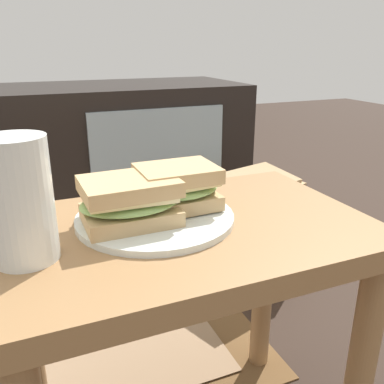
{
  "coord_description": "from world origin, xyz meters",
  "views": [
    {
      "loc": [
        -0.21,
        -0.53,
        0.72
      ],
      "look_at": [
        0.01,
        0.0,
        0.51
      ],
      "focal_mm": 38.83,
      "sensor_mm": 36.0,
      "label": 1
    }
  ],
  "objects_px": {
    "tv_cabinet": "(110,166)",
    "sandwich_front": "(130,201)",
    "sandwich_back": "(177,187)",
    "plate": "(155,218)",
    "paper_bag": "(256,230)",
    "beer_glass": "(20,202)"
  },
  "relations": [
    {
      "from": "sandwich_back",
      "to": "paper_bag",
      "type": "height_order",
      "value": "sandwich_back"
    },
    {
      "from": "beer_glass",
      "to": "sandwich_back",
      "type": "bearing_deg",
      "value": 15.35
    },
    {
      "from": "sandwich_front",
      "to": "beer_glass",
      "type": "relative_size",
      "value": 0.92
    },
    {
      "from": "sandwich_front",
      "to": "tv_cabinet",
      "type": "bearing_deg",
      "value": 80.21
    },
    {
      "from": "tv_cabinet",
      "to": "plate",
      "type": "relative_size",
      "value": 3.99
    },
    {
      "from": "tv_cabinet",
      "to": "sandwich_front",
      "type": "distance_m",
      "value": 0.97
    },
    {
      "from": "sandwich_front",
      "to": "paper_bag",
      "type": "bearing_deg",
      "value": 41.97
    },
    {
      "from": "tv_cabinet",
      "to": "beer_glass",
      "type": "bearing_deg",
      "value": -107.43
    },
    {
      "from": "sandwich_back",
      "to": "paper_bag",
      "type": "bearing_deg",
      "value": 45.54
    },
    {
      "from": "plate",
      "to": "sandwich_front",
      "type": "bearing_deg",
      "value": -164.09
    },
    {
      "from": "sandwich_front",
      "to": "sandwich_back",
      "type": "relative_size",
      "value": 1.09
    },
    {
      "from": "sandwich_back",
      "to": "beer_glass",
      "type": "relative_size",
      "value": 0.85
    },
    {
      "from": "tv_cabinet",
      "to": "sandwich_back",
      "type": "relative_size",
      "value": 7.27
    },
    {
      "from": "plate",
      "to": "paper_bag",
      "type": "distance_m",
      "value": 0.7
    },
    {
      "from": "plate",
      "to": "paper_bag",
      "type": "bearing_deg",
      "value": 43.65
    },
    {
      "from": "plate",
      "to": "sandwich_front",
      "type": "height_order",
      "value": "sandwich_front"
    },
    {
      "from": "plate",
      "to": "paper_bag",
      "type": "height_order",
      "value": "plate"
    },
    {
      "from": "paper_bag",
      "to": "sandwich_front",
      "type": "bearing_deg",
      "value": -138.03
    },
    {
      "from": "paper_bag",
      "to": "plate",
      "type": "bearing_deg",
      "value": -136.35
    },
    {
      "from": "sandwich_back",
      "to": "beer_glass",
      "type": "distance_m",
      "value": 0.24
    },
    {
      "from": "paper_bag",
      "to": "beer_glass",
      "type": "bearing_deg",
      "value": -142.78
    },
    {
      "from": "plate",
      "to": "beer_glass",
      "type": "relative_size",
      "value": 1.54
    }
  ]
}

